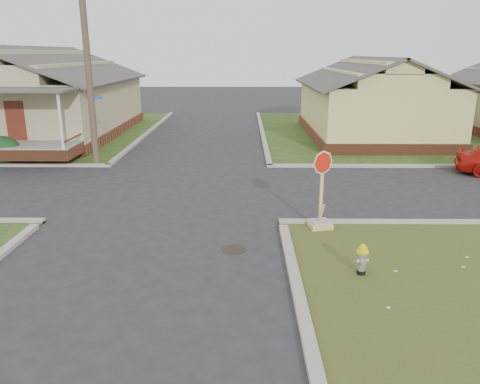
{
  "coord_description": "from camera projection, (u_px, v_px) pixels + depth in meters",
  "views": [
    {
      "loc": [
        2.47,
        -11.63,
        4.87
      ],
      "look_at": [
        2.35,
        1.0,
        1.1
      ],
      "focal_mm": 35.0,
      "sensor_mm": 36.0,
      "label": 1
    }
  ],
  "objects": [
    {
      "name": "ground",
      "position": [
        152.0,
        242.0,
        12.56
      ],
      "size": [
        120.0,
        120.0,
        0.0
      ],
      "primitive_type": "plane",
      "color": "#252527",
      "rests_on": "ground"
    },
    {
      "name": "corner_house",
      "position": [
        37.0,
        98.0,
        27.98
      ],
      "size": [
        10.1,
        15.5,
        5.3
      ],
      "color": "brown",
      "rests_on": "ground"
    },
    {
      "name": "manhole",
      "position": [
        234.0,
        249.0,
        12.06
      ],
      "size": [
        0.64,
        0.64,
        0.01
      ],
      "primitive_type": "cylinder",
      "color": "black",
      "rests_on": "ground"
    },
    {
      "name": "curbs",
      "position": [
        178.0,
        189.0,
        17.35
      ],
      "size": [
        80.0,
        40.0,
        0.12
      ],
      "primitive_type": null,
      "color": "#A09C90",
      "rests_on": "ground"
    },
    {
      "name": "fire_hydrant",
      "position": [
        362.0,
        258.0,
        10.5
      ],
      "size": [
        0.27,
        0.27,
        0.73
      ],
      "rotation": [
        0.0,
        0.0,
        0.23
      ],
      "color": "black",
      "rests_on": "ground"
    },
    {
      "name": "verge_far_left",
      "position": [
        3.0,
        132.0,
        29.92
      ],
      "size": [
        19.0,
        19.0,
        0.05
      ],
      "primitive_type": "cube",
      "color": "#223F16",
      "rests_on": "ground"
    },
    {
      "name": "side_house_yellow",
      "position": [
        372.0,
        100.0,
        27.65
      ],
      "size": [
        7.6,
        11.6,
        4.7
      ],
      "color": "brown",
      "rests_on": "ground"
    },
    {
      "name": "hedge_right",
      "position": [
        2.0,
        150.0,
        21.15
      ],
      "size": [
        1.55,
        1.27,
        1.18
      ],
      "primitive_type": "ellipsoid",
      "color": "#163D1D",
      "rests_on": "verge_far_left"
    },
    {
      "name": "stop_sign",
      "position": [
        320.0,
        211.0,
        13.33
      ],
      "size": [
        0.64,
        0.62,
        2.25
      ],
      "rotation": [
        0.0,
        0.0,
        0.18
      ],
      "color": "tan",
      "rests_on": "ground"
    },
    {
      "name": "utility_pole",
      "position": [
        87.0,
        58.0,
        19.79
      ],
      "size": [
        1.8,
        0.28,
        9.0
      ],
      "color": "#443527",
      "rests_on": "ground"
    }
  ]
}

